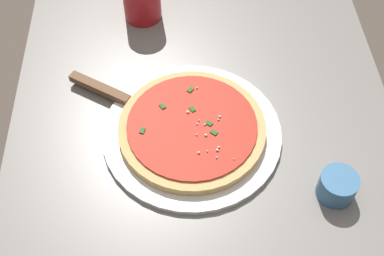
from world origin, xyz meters
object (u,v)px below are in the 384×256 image
Objects in this scene: serving_plate at (192,133)px; cup_small_sauce at (337,186)px; pizza at (192,128)px; pizza_server at (118,97)px.

serving_plate is 0.26m from cup_small_sauce.
pizza is 0.26m from cup_small_sauce.
pizza_server is 3.39× the size of cup_small_sauce.
serving_plate is 1.22× the size of pizza.
pizza_server is at bearing 58.29° from pizza.
cup_small_sauce is (-0.21, -0.36, 0.01)m from pizza_server.
pizza is (0.00, -0.00, 0.01)m from serving_plate.
pizza is 1.24× the size of pizza_server.
cup_small_sauce is at bearing -119.75° from pizza.
pizza is at bearing 60.25° from cup_small_sauce.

